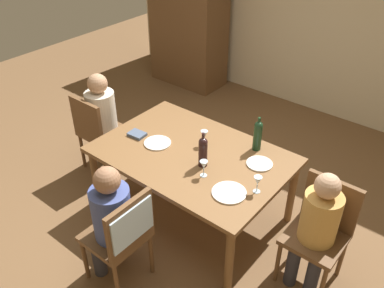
{
  "coord_description": "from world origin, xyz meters",
  "views": [
    {
      "loc": [
        1.9,
        -2.35,
        2.88
      ],
      "look_at": [
        0.0,
        0.0,
        0.83
      ],
      "focal_mm": 38.54,
      "sensor_mm": 36.0,
      "label": 1
    }
  ],
  "objects_px": {
    "dinner_plate_guest_left": "(259,164)",
    "wine_glass_near_left": "(204,165)",
    "chair_right_end": "(321,226)",
    "dining_table": "(192,160)",
    "dinner_plate_guest_right": "(158,143)",
    "wine_glass_centre": "(204,135)",
    "chair_left_end": "(97,129)",
    "handbag": "(130,144)",
    "armoire_cabinet": "(188,12)",
    "chair_near": "(124,231)",
    "wine_bottle_dark_red": "(203,151)",
    "dinner_plate_host": "(229,193)",
    "wine_glass_near_right": "(258,181)",
    "wine_bottle_tall_green": "(258,135)",
    "person_man_guest": "(104,115)",
    "person_woman_host": "(317,224)",
    "person_man_bearded": "(110,217)"
  },
  "relations": [
    {
      "from": "dinner_plate_guest_left",
      "to": "wine_glass_near_left",
      "type": "bearing_deg",
      "value": -123.48
    },
    {
      "from": "chair_right_end",
      "to": "wine_glass_near_left",
      "type": "height_order",
      "value": "chair_right_end"
    },
    {
      "from": "dining_table",
      "to": "dinner_plate_guest_right",
      "type": "bearing_deg",
      "value": -166.66
    },
    {
      "from": "wine_glass_centre",
      "to": "dinner_plate_guest_right",
      "type": "bearing_deg",
      "value": -142.82
    },
    {
      "from": "dining_table",
      "to": "wine_glass_near_left",
      "type": "relative_size",
      "value": 11.51
    },
    {
      "from": "chair_right_end",
      "to": "dinner_plate_guest_right",
      "type": "bearing_deg",
      "value": 6.1
    },
    {
      "from": "chair_left_end",
      "to": "handbag",
      "type": "xyz_separation_m",
      "value": [
        0.0,
        0.44,
        -0.42
      ]
    },
    {
      "from": "armoire_cabinet",
      "to": "chair_near",
      "type": "height_order",
      "value": "armoire_cabinet"
    },
    {
      "from": "wine_bottle_dark_red",
      "to": "dinner_plate_host",
      "type": "height_order",
      "value": "wine_bottle_dark_red"
    },
    {
      "from": "wine_glass_near_right",
      "to": "chair_right_end",
      "type": "bearing_deg",
      "value": 18.8
    },
    {
      "from": "wine_bottle_tall_green",
      "to": "chair_left_end",
      "type": "bearing_deg",
      "value": -162.91
    },
    {
      "from": "dining_table",
      "to": "dinner_plate_host",
      "type": "distance_m",
      "value": 0.63
    },
    {
      "from": "wine_bottle_tall_green",
      "to": "handbag",
      "type": "height_order",
      "value": "wine_bottle_tall_green"
    },
    {
      "from": "wine_glass_near_left",
      "to": "chair_near",
      "type": "bearing_deg",
      "value": -101.26
    },
    {
      "from": "armoire_cabinet",
      "to": "dinner_plate_guest_right",
      "type": "xyz_separation_m",
      "value": [
        1.61,
        -2.41,
        -0.36
      ]
    },
    {
      "from": "wine_bottle_tall_green",
      "to": "dinner_plate_guest_right",
      "type": "xyz_separation_m",
      "value": [
        -0.76,
        -0.5,
        -0.15
      ]
    },
    {
      "from": "armoire_cabinet",
      "to": "dining_table",
      "type": "xyz_separation_m",
      "value": [
        1.96,
        -2.33,
        -0.44
      ]
    },
    {
      "from": "wine_bottle_tall_green",
      "to": "handbag",
      "type": "relative_size",
      "value": 1.19
    },
    {
      "from": "chair_near",
      "to": "dinner_plate_guest_right",
      "type": "height_order",
      "value": "chair_near"
    },
    {
      "from": "chair_near",
      "to": "person_man_guest",
      "type": "xyz_separation_m",
      "value": [
        -1.36,
        0.99,
        0.06
      ]
    },
    {
      "from": "wine_bottle_dark_red",
      "to": "dinner_plate_guest_right",
      "type": "distance_m",
      "value": 0.55
    },
    {
      "from": "wine_bottle_tall_green",
      "to": "wine_glass_near_right",
      "type": "xyz_separation_m",
      "value": [
        0.32,
        -0.51,
        -0.05
      ]
    },
    {
      "from": "wine_glass_near_left",
      "to": "chair_right_end",
      "type": "bearing_deg",
      "value": 16.07
    },
    {
      "from": "armoire_cabinet",
      "to": "person_woman_host",
      "type": "height_order",
      "value": "armoire_cabinet"
    },
    {
      "from": "armoire_cabinet",
      "to": "wine_glass_near_right",
      "type": "bearing_deg",
      "value": -41.98
    },
    {
      "from": "chair_near",
      "to": "wine_glass_centre",
      "type": "distance_m",
      "value": 1.17
    },
    {
      "from": "chair_left_end",
      "to": "wine_glass_near_left",
      "type": "bearing_deg",
      "value": -3.86
    },
    {
      "from": "dining_table",
      "to": "chair_near",
      "type": "distance_m",
      "value": 0.97
    },
    {
      "from": "chair_near",
      "to": "chair_left_end",
      "type": "height_order",
      "value": "same"
    },
    {
      "from": "person_woman_host",
      "to": "wine_glass_near_left",
      "type": "distance_m",
      "value": 0.99
    },
    {
      "from": "wine_bottle_dark_red",
      "to": "dinner_plate_host",
      "type": "distance_m",
      "value": 0.44
    },
    {
      "from": "dinner_plate_guest_left",
      "to": "handbag",
      "type": "distance_m",
      "value": 1.91
    },
    {
      "from": "chair_right_end",
      "to": "wine_glass_near_left",
      "type": "xyz_separation_m",
      "value": [
        -0.96,
        -0.28,
        0.3
      ]
    },
    {
      "from": "dining_table",
      "to": "wine_glass_centre",
      "type": "bearing_deg",
      "value": 91.15
    },
    {
      "from": "person_woman_host",
      "to": "dinner_plate_guest_right",
      "type": "xyz_separation_m",
      "value": [
        -1.58,
        -0.06,
        0.1
      ]
    },
    {
      "from": "armoire_cabinet",
      "to": "wine_glass_near_left",
      "type": "bearing_deg",
      "value": -48.45
    },
    {
      "from": "chair_near",
      "to": "handbag",
      "type": "height_order",
      "value": "chair_near"
    },
    {
      "from": "dining_table",
      "to": "person_man_bearded",
      "type": "distance_m",
      "value": 0.96
    },
    {
      "from": "armoire_cabinet",
      "to": "handbag",
      "type": "relative_size",
      "value": 7.79
    },
    {
      "from": "dinner_plate_guest_left",
      "to": "wine_bottle_tall_green",
      "type": "bearing_deg",
      "value": 128.52
    },
    {
      "from": "wine_glass_near_right",
      "to": "wine_bottle_dark_red",
      "type": "bearing_deg",
      "value": 179.41
    },
    {
      "from": "chair_near",
      "to": "wine_bottle_tall_green",
      "type": "xyz_separation_m",
      "value": [
        0.29,
        1.38,
        0.29
      ]
    },
    {
      "from": "person_man_guest",
      "to": "wine_glass_near_left",
      "type": "xyz_separation_m",
      "value": [
        1.52,
        -0.22,
        0.17
      ]
    },
    {
      "from": "chair_near",
      "to": "chair_left_end",
      "type": "bearing_deg",
      "value": 57.26
    },
    {
      "from": "chair_near",
      "to": "handbag",
      "type": "distance_m",
      "value": 1.95
    },
    {
      "from": "chair_near",
      "to": "wine_bottle_dark_red",
      "type": "relative_size",
      "value": 2.8
    },
    {
      "from": "wine_glass_near_right",
      "to": "handbag",
      "type": "xyz_separation_m",
      "value": [
        -1.97,
        0.44,
        -0.72
      ]
    },
    {
      "from": "wine_bottle_tall_green",
      "to": "dinner_plate_host",
      "type": "relative_size",
      "value": 1.19
    },
    {
      "from": "chair_near",
      "to": "person_woman_host",
      "type": "xyz_separation_m",
      "value": [
        1.11,
        0.94,
        0.04
      ]
    },
    {
      "from": "chair_right_end",
      "to": "armoire_cabinet",
      "type": "bearing_deg",
      "value": -35.1
    }
  ]
}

